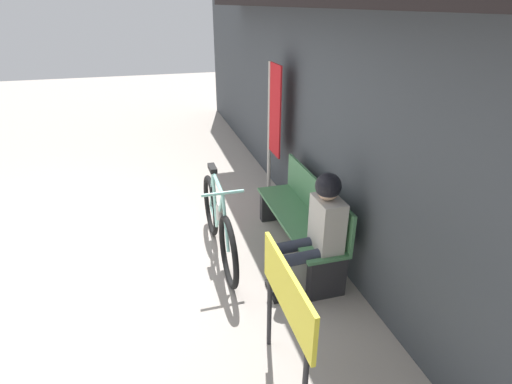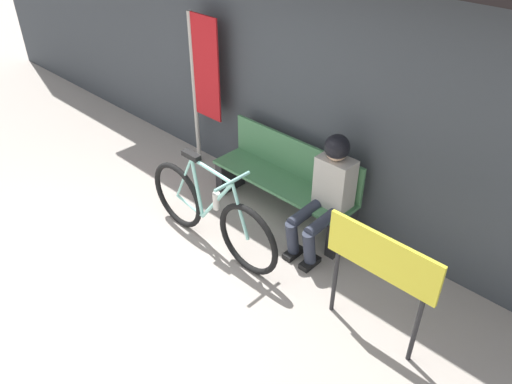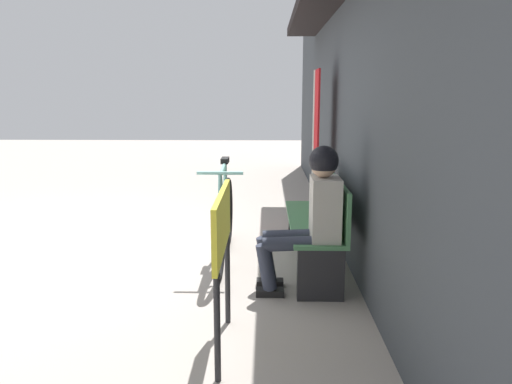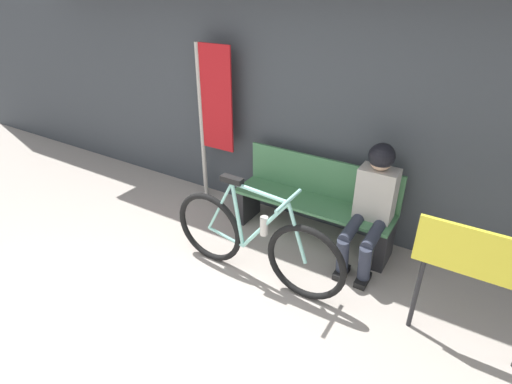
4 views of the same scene
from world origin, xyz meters
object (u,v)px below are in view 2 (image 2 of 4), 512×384
at_px(park_bench_near, 285,183).
at_px(bicycle, 210,214).
at_px(banner_pole, 202,77).
at_px(signboard, 381,264).
at_px(person_seated, 328,188).

bearing_deg(park_bench_near, bicycle, -101.05).
xyz_separation_m(banner_pole, signboard, (2.84, -0.82, -0.40)).
relative_size(park_bench_near, person_seated, 1.39).
height_order(bicycle, banner_pole, banner_pole).
relative_size(park_bench_near, signboard, 1.64).
bearing_deg(park_bench_near, person_seated, -11.31).
bearing_deg(person_seated, signboard, -33.45).
height_order(park_bench_near, person_seated, person_seated).
bearing_deg(banner_pole, bicycle, -39.86).
distance_m(park_bench_near, person_seated, 0.67).
height_order(bicycle, signboard, signboard).
bearing_deg(person_seated, banner_pole, 173.83).
bearing_deg(person_seated, park_bench_near, 168.69).
bearing_deg(bicycle, park_bench_near, 78.95).
distance_m(bicycle, person_seated, 1.11).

